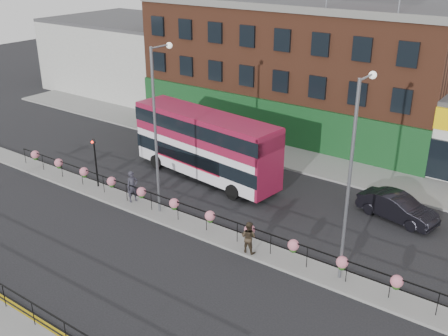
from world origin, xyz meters
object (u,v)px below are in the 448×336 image
Objects in this scene: double_decker_bus at (205,139)px; lamp_column_east at (353,165)px; car at (397,207)px; pedestrian_a at (133,187)px; lamp_column_west at (158,117)px; pedestrian_b at (248,237)px.

double_decker_bus is 13.54m from lamp_column_east.
car is 15.29m from pedestrian_a.
pedestrian_a is 0.20× the size of lamp_column_west.
double_decker_bus is 5.91m from pedestrian_a.
car is at bearing 88.76° from lamp_column_east.
lamp_column_west is (2.11, 0.23, 4.62)m from pedestrian_a.
car is at bearing 31.93° from lamp_column_west.
lamp_column_east is at bearing -23.85° from double_decker_bus.
pedestrian_a is 5.09m from lamp_column_west.
double_decker_bus is 1.19× the size of lamp_column_east.
double_decker_bus reaches higher than car.
lamp_column_west is (-6.56, 0.91, 4.74)m from pedestrian_b.
pedestrian_b is at bearing -7.86° from lamp_column_west.
car is 9.29m from pedestrian_b.
pedestrian_a is at bearing -102.26° from double_decker_bus.
pedestrian_a is at bearing -179.07° from lamp_column_east.
pedestrian_a is 1.14× the size of pedestrian_b.
lamp_column_east is at bearing -66.90° from pedestrian_a.
lamp_column_east is (4.62, 0.89, 4.71)m from pedestrian_b.
double_decker_bus is 9.87m from pedestrian_b.
lamp_column_east reaches higher than pedestrian_a.
lamp_column_west reaches higher than pedestrian_b.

